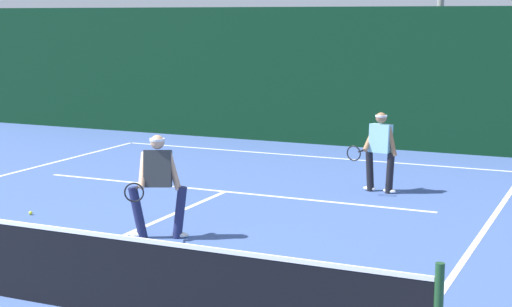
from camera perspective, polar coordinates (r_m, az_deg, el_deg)
court_line_baseline_far at (r=19.81m, az=3.59°, el=-0.18°), size 10.07×0.10×0.01m
court_line_service at (r=15.83m, az=-2.15°, el=-2.67°), size 8.21×0.10×0.01m
court_line_centre at (r=13.08m, az=-8.58°, el=-5.40°), size 0.10×6.40×0.01m
player_near at (r=12.46m, az=-6.88°, el=-1.99°), size 0.88×0.97×1.60m
player_far at (r=15.80m, az=8.64°, el=0.33°), size 0.85×0.86×1.55m
tennis_ball at (r=14.51m, az=-15.45°, el=-4.02°), size 0.07×0.07×0.07m
back_fence_windscreen at (r=21.36m, az=5.46°, el=5.35°), size 22.64×0.12×3.59m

